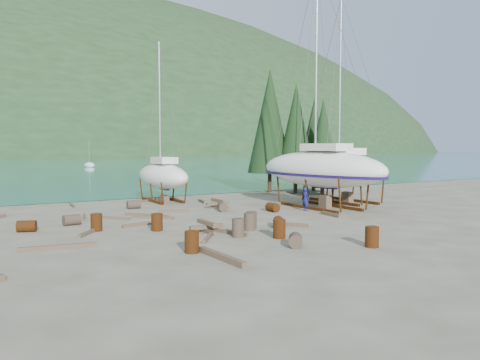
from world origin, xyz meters
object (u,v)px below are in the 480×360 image
small_sailboat_shore (162,176)px  worker (305,199)px  large_sailboat_near (320,168)px  large_sailboat_far (343,169)px

small_sailboat_shore → worker: size_ratio=7.89×
large_sailboat_near → large_sailboat_far: (3.74, 1.67, -0.21)m
worker → large_sailboat_far: bearing=-68.1°
large_sailboat_near → small_sailboat_shore: 12.25m
large_sailboat_near → small_sailboat_shore: large_sailboat_near is taller
large_sailboat_near → large_sailboat_far: size_ratio=1.10×
large_sailboat_far → small_sailboat_shore: bearing=167.9°
large_sailboat_near → worker: bearing=-168.1°
large_sailboat_far → small_sailboat_shore: size_ratio=1.27×
large_sailboat_near → worker: large_sailboat_near is taller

